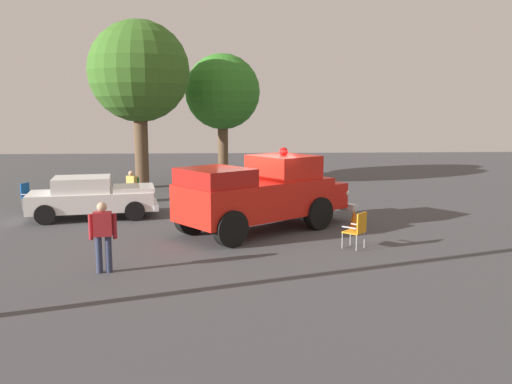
{
  "coord_description": "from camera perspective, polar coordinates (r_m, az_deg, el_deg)",
  "views": [
    {
      "loc": [
        -17.13,
        0.95,
        3.81
      ],
      "look_at": [
        -0.49,
        0.06,
        1.26
      ],
      "focal_mm": 38.29,
      "sensor_mm": 36.0,
      "label": 1
    }
  ],
  "objects": [
    {
      "name": "spectator_standing",
      "position": [
        13.18,
        -15.7,
        -4.08
      ],
      "size": [
        0.32,
        0.65,
        1.68
      ],
      "color": "#2D334C",
      "rests_on": "ground"
    },
    {
      "name": "ground_plane",
      "position": [
        17.57,
        0.12,
        -3.81
      ],
      "size": [
        60.0,
        60.0,
        0.0
      ],
      "primitive_type": "plane",
      "color": "#424244"
    },
    {
      "name": "vintage_fire_truck",
      "position": [
        17.01,
        0.6,
        -0.12
      ],
      "size": [
        5.3,
        6.06,
        2.59
      ],
      "color": "black",
      "rests_on": "ground"
    },
    {
      "name": "lawn_chair_by_car",
      "position": [
        15.16,
        10.57,
        -3.69
      ],
      "size": [
        0.69,
        0.69,
        1.02
      ],
      "color": "#B7BABF",
      "rests_on": "ground"
    },
    {
      "name": "oak_tree_left",
      "position": [
        29.98,
        -3.52,
        10.34
      ],
      "size": [
        4.06,
        4.06,
        6.74
      ],
      "color": "brown",
      "rests_on": "ground"
    },
    {
      "name": "traffic_cone",
      "position": [
        17.73,
        10.21,
        -2.82
      ],
      "size": [
        0.4,
        0.4,
        0.64
      ],
      "color": "orange",
      "rests_on": "ground"
    },
    {
      "name": "lawn_chair_spare",
      "position": [
        22.44,
        -22.73,
        -0.22
      ],
      "size": [
        0.63,
        0.62,
        1.02
      ],
      "color": "#B7BABF",
      "rests_on": "ground"
    },
    {
      "name": "lawn_chair_near_truck",
      "position": [
        23.04,
        -12.78,
        0.47
      ],
      "size": [
        0.67,
        0.67,
        1.02
      ],
      "color": "#B7BABF",
      "rests_on": "ground"
    },
    {
      "name": "oak_tree_right",
      "position": [
        26.96,
        -12.13,
        12.12
      ],
      "size": [
        4.78,
        4.78,
        7.95
      ],
      "color": "brown",
      "rests_on": "ground"
    },
    {
      "name": "classic_hot_rod",
      "position": [
        19.94,
        -16.69,
        -0.49
      ],
      "size": [
        2.61,
        4.62,
        1.46
      ],
      "color": "black",
      "rests_on": "ground"
    },
    {
      "name": "spectator_seated",
      "position": [
        22.92,
        -13.0,
        0.69
      ],
      "size": [
        0.64,
        0.58,
        1.29
      ],
      "color": "#383842",
      "rests_on": "ground"
    }
  ]
}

